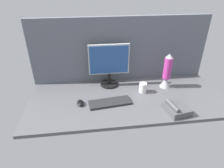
{
  "coord_description": "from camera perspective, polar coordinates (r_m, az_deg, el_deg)",
  "views": [
    {
      "loc": [
        -33.31,
        -149.21,
        99.71
      ],
      "look_at": [
        -5.42,
        0.0,
        14.0
      ],
      "focal_mm": 31.1,
      "sensor_mm": 36.0,
      "label": 1
    }
  ],
  "objects": [
    {
      "name": "monitor",
      "position": [
        1.91,
        -0.89,
        6.02
      ],
      "size": [
        40.04,
        18.0,
        43.11
      ],
      "color": "black",
      "rests_on": "ground_plane"
    },
    {
      "name": "ground_plane",
      "position": [
        1.83,
        4.31,
        -4.15
      ],
      "size": [
        180.0,
        80.0,
        3.0
      ],
      "primitive_type": "cube",
      "color": "#515156"
    },
    {
      "name": "mouse",
      "position": [
        1.73,
        -9.29,
        -5.51
      ],
      "size": [
        6.79,
        10.24,
        3.4
      ],
      "primitive_type": "ellipsoid",
      "rotation": [
        0.0,
        0.0,
        0.13
      ],
      "color": "black",
      "rests_on": "ground_plane"
    },
    {
      "name": "cubicle_wall_back",
      "position": [
        2.01,
        2.58,
        10.05
      ],
      "size": [
        180.0,
        5.0,
        66.06
      ],
      "color": "#565B66",
      "rests_on": "ground_plane"
    },
    {
      "name": "keyboard",
      "position": [
        1.72,
        -0.62,
        -5.47
      ],
      "size": [
        38.29,
        17.33,
        2.0
      ],
      "primitive_type": "cube",
      "rotation": [
        0.0,
        0.0,
        0.12
      ],
      "color": "#262628",
      "rests_on": "ground_plane"
    },
    {
      "name": "desk_phone",
      "position": [
        1.7,
        18.44,
        -6.92
      ],
      "size": [
        19.98,
        21.61,
        8.8
      ],
      "color": "#4C4C51",
      "rests_on": "ground_plane"
    },
    {
      "name": "lava_lamp",
      "position": [
        1.99,
        15.82,
        2.98
      ],
      "size": [
        10.79,
        10.79,
        35.31
      ],
      "color": "#A5A5AD",
      "rests_on": "ground_plane"
    },
    {
      "name": "mug_ceramic_white",
      "position": [
        1.89,
        9.15,
        -1.07
      ],
      "size": [
        10.67,
        7.24,
        9.68
      ],
      "color": "white",
      "rests_on": "ground_plane"
    }
  ]
}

